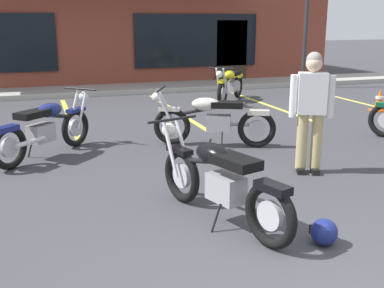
# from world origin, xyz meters

# --- Properties ---
(ground_plane) EXTENTS (80.00, 80.00, 0.00)m
(ground_plane) POSITION_xyz_m (0.00, 3.83, 0.00)
(ground_plane) COLOR #3D3D42
(sidewalk_kerb) EXTENTS (22.00, 1.80, 0.14)m
(sidewalk_kerb) POSITION_xyz_m (0.00, 11.88, 0.07)
(sidewalk_kerb) COLOR #A8A59E
(sidewalk_kerb) RESTS_ON ground_plane
(brick_storefront_building) EXTENTS (16.43, 7.07, 4.15)m
(brick_storefront_building) POSITION_xyz_m (0.00, 15.69, 2.08)
(brick_storefront_building) COLOR brown
(brick_storefront_building) RESTS_ON ground_plane
(painted_stall_lines) EXTENTS (12.39, 4.80, 0.01)m
(painted_stall_lines) POSITION_xyz_m (0.00, 8.28, 0.00)
(painted_stall_lines) COLOR #DBCC4C
(painted_stall_lines) RESTS_ON ground_plane
(motorcycle_foreground_classic) EXTENTS (0.98, 2.05, 0.98)m
(motorcycle_foreground_classic) POSITION_xyz_m (-0.14, 1.95, 0.46)
(motorcycle_foreground_classic) COLOR black
(motorcycle_foreground_classic) RESTS_ON ground_plane
(motorcycle_red_sportbike) EXTENTS (1.64, 1.66, 0.98)m
(motorcycle_red_sportbike) POSITION_xyz_m (-1.79, 5.11, 0.46)
(motorcycle_red_sportbike) COLOR black
(motorcycle_red_sportbike) RESTS_ON ground_plane
(motorcycle_silver_naked) EXTENTS (1.95, 1.20, 0.98)m
(motorcycle_silver_naked) POSITION_xyz_m (0.90, 4.89, 0.46)
(motorcycle_silver_naked) COLOR black
(motorcycle_silver_naked) RESTS_ON ground_plane
(motorcycle_green_cafe_racer) EXTENTS (1.54, 1.75, 0.98)m
(motorcycle_green_cafe_racer) POSITION_xyz_m (2.98, 9.02, 0.46)
(motorcycle_green_cafe_racer) COLOR black
(motorcycle_green_cafe_racer) RESTS_ON ground_plane
(person_in_shorts_foreground) EXTENTS (0.59, 0.39, 1.68)m
(person_in_shorts_foreground) POSITION_xyz_m (1.66, 3.12, 0.95)
(person_in_shorts_foreground) COLOR black
(person_in_shorts_foreground) RESTS_ON ground_plane
(helmet_on_pavement) EXTENTS (0.26, 0.26, 0.26)m
(helmet_on_pavement) POSITION_xyz_m (0.60, 1.12, 0.13)
(helmet_on_pavement) COLOR navy
(helmet_on_pavement) RESTS_ON ground_plane
(traffic_cone) EXTENTS (0.34, 0.34, 0.53)m
(traffic_cone) POSITION_xyz_m (5.81, 6.67, 0.26)
(traffic_cone) COLOR orange
(traffic_cone) RESTS_ON ground_plane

